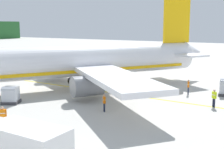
{
  "coord_description": "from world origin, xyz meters",
  "views": [
    {
      "loc": [
        -18.31,
        0.45,
        7.94
      ],
      "look_at": [
        11.94,
        19.7,
        2.07
      ],
      "focal_mm": 48.66,
      "sensor_mm": 36.0,
      "label": 1
    }
  ],
  "objects_px": {
    "service_truck_fuel": "(16,145)",
    "crew_supervisor": "(188,86)",
    "crew_loader_right": "(3,115)",
    "crew_marshaller": "(104,101)",
    "airliner_foreground": "(71,62)",
    "cargo_container_near": "(11,95)",
    "crew_loader_left": "(214,97)"
  },
  "relations": [
    {
      "from": "crew_marshaller",
      "to": "crew_loader_right",
      "type": "relative_size",
      "value": 0.95
    },
    {
      "from": "airliner_foreground",
      "to": "crew_supervisor",
      "type": "relative_size",
      "value": 21.13
    },
    {
      "from": "airliner_foreground",
      "to": "service_truck_fuel",
      "type": "xyz_separation_m",
      "value": [
        -18.2,
        -11.46,
        -1.86
      ]
    },
    {
      "from": "airliner_foreground",
      "to": "service_truck_fuel",
      "type": "relative_size",
      "value": 5.79
    },
    {
      "from": "service_truck_fuel",
      "to": "crew_supervisor",
      "type": "bearing_deg",
      "value": -4.43
    },
    {
      "from": "cargo_container_near",
      "to": "crew_loader_right",
      "type": "xyz_separation_m",
      "value": [
        -5.34,
        -5.59,
        0.16
      ]
    },
    {
      "from": "crew_marshaller",
      "to": "cargo_container_near",
      "type": "bearing_deg",
      "value": 105.35
    },
    {
      "from": "crew_loader_left",
      "to": "service_truck_fuel",
      "type": "bearing_deg",
      "value": 163.51
    },
    {
      "from": "crew_marshaller",
      "to": "crew_loader_right",
      "type": "xyz_separation_m",
      "value": [
        -8.0,
        4.12,
        0.06
      ]
    },
    {
      "from": "airliner_foreground",
      "to": "cargo_container_near",
      "type": "distance_m",
      "value": 9.05
    },
    {
      "from": "cargo_container_near",
      "to": "crew_supervisor",
      "type": "height_order",
      "value": "cargo_container_near"
    },
    {
      "from": "crew_loader_left",
      "to": "crew_loader_right",
      "type": "height_order",
      "value": "crew_loader_left"
    },
    {
      "from": "crew_supervisor",
      "to": "crew_loader_right",
      "type": "bearing_deg",
      "value": 156.12
    },
    {
      "from": "airliner_foreground",
      "to": "cargo_container_near",
      "type": "height_order",
      "value": "airliner_foreground"
    },
    {
      "from": "airliner_foreground",
      "to": "service_truck_fuel",
      "type": "bearing_deg",
      "value": -147.8
    },
    {
      "from": "airliner_foreground",
      "to": "crew_loader_right",
      "type": "xyz_separation_m",
      "value": [
        -14.0,
        -4.85,
        -2.37
      ]
    },
    {
      "from": "service_truck_fuel",
      "to": "crew_loader_left",
      "type": "bearing_deg",
      "value": -16.49
    },
    {
      "from": "crew_loader_left",
      "to": "airliner_foreground",
      "type": "bearing_deg",
      "value": 93.38
    },
    {
      "from": "cargo_container_near",
      "to": "crew_loader_left",
      "type": "bearing_deg",
      "value": -61.6
    },
    {
      "from": "crew_marshaller",
      "to": "crew_supervisor",
      "type": "height_order",
      "value": "crew_supervisor"
    },
    {
      "from": "crew_marshaller",
      "to": "crew_loader_right",
      "type": "bearing_deg",
      "value": 152.77
    },
    {
      "from": "cargo_container_near",
      "to": "service_truck_fuel",
      "type": "bearing_deg",
      "value": -128.03
    },
    {
      "from": "airliner_foreground",
      "to": "crew_loader_left",
      "type": "relative_size",
      "value": 20.91
    },
    {
      "from": "cargo_container_near",
      "to": "crew_supervisor",
      "type": "distance_m",
      "value": 19.54
    },
    {
      "from": "crew_loader_left",
      "to": "crew_supervisor",
      "type": "height_order",
      "value": "crew_loader_left"
    },
    {
      "from": "cargo_container_near",
      "to": "crew_marshaller",
      "type": "relative_size",
      "value": 1.37
    },
    {
      "from": "service_truck_fuel",
      "to": "crew_loader_left",
      "type": "xyz_separation_m",
      "value": [
        19.21,
        -5.69,
        -0.48
      ]
    },
    {
      "from": "airliner_foreground",
      "to": "crew_supervisor",
      "type": "bearing_deg",
      "value": -69.4
    },
    {
      "from": "service_truck_fuel",
      "to": "crew_supervisor",
      "type": "distance_m",
      "value": 23.25
    },
    {
      "from": "service_truck_fuel",
      "to": "cargo_container_near",
      "type": "xyz_separation_m",
      "value": [
        9.54,
        12.2,
        -0.67
      ]
    },
    {
      "from": "cargo_container_near",
      "to": "crew_loader_right",
      "type": "bearing_deg",
      "value": -133.67
    },
    {
      "from": "crew_loader_left",
      "to": "crew_loader_right",
      "type": "relative_size",
      "value": 1.03
    }
  ]
}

